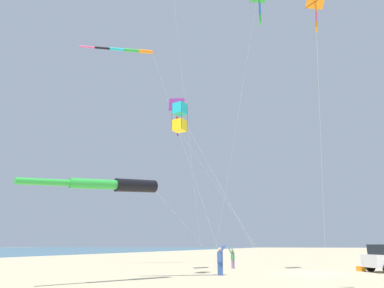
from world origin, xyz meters
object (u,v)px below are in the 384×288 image
cooler_box (361,268)px  kite_delta_purple_drifting (176,105)px  kite_box_rainbow_low_near (180,117)px  kite_delta_long_streamer_right (315,6)px  kite_windsock_teal_far_right (114,185)px  person_child_green_jacket (233,257)px  kite_windsock_white_trailing (127,50)px  person_adult_flyer (220,259)px

cooler_box → kite_delta_purple_drifting: size_ratio=0.05×
kite_box_rainbow_low_near → kite_delta_long_streamer_right: kite_delta_long_streamer_right is taller
kite_delta_long_streamer_right → kite_windsock_teal_far_right: size_ratio=0.97×
kite_delta_purple_drifting → kite_delta_long_streamer_right: kite_delta_purple_drifting is taller
kite_windsock_teal_far_right → person_child_green_jacket: bearing=-104.7°
kite_windsock_teal_far_right → kite_windsock_white_trailing: size_ratio=0.82×
kite_delta_purple_drifting → kite_delta_long_streamer_right: (-10.38, 11.35, -1.48)m
person_child_green_jacket → kite_box_rainbow_low_near: (1.37, 8.95, 9.09)m
kite_windsock_white_trailing → kite_windsock_teal_far_right: bearing=118.9°
person_adult_flyer → person_child_green_jacket: size_ratio=1.18×
kite_windsock_teal_far_right → kite_windsock_white_trailing: 21.35m
kite_delta_purple_drifting → kite_windsock_teal_far_right: 11.25m
person_child_green_jacket → kite_windsock_white_trailing: 22.73m
cooler_box → kite_box_rainbow_low_near: (10.78, 8.83, 9.72)m
kite_windsock_white_trailing → kite_delta_purple_drifting: bearing=150.6°
person_adult_flyer → kite_windsock_teal_far_right: 8.46m
kite_box_rainbow_low_near → kite_windsock_teal_far_right: (2.09, 4.22, -5.06)m
kite_windsock_teal_far_right → kite_windsock_white_trailing: (6.69, -12.09, 16.28)m
cooler_box → kite_windsock_white_trailing: (19.56, 0.96, 20.94)m
person_adult_flyer → kite_delta_long_streamer_right: bearing=124.5°
kite_windsock_white_trailing → kite_delta_long_streamer_right: bearing=138.6°
person_child_green_jacket → kite_windsock_white_trailing: (10.15, 1.09, 20.31)m
person_adult_flyer → kite_box_rainbow_low_near: kite_box_rainbow_low_near is taller
cooler_box → kite_delta_long_streamer_right: 19.68m
kite_box_rainbow_low_near → kite_windsock_teal_far_right: size_ratio=0.68×
cooler_box → kite_delta_purple_drifting: (12.61, 4.88, 12.38)m
person_child_green_jacket → kite_windsock_white_trailing: size_ratio=0.07×
kite_delta_long_streamer_right → kite_box_rainbow_low_near: bearing=-40.9°
kite_delta_long_streamer_right → cooler_box: bearing=-97.8°
cooler_box → person_adult_flyer: (8.74, 6.77, 0.78)m
person_adult_flyer → person_child_green_jacket: person_adult_flyer is taller
person_child_green_jacket → kite_box_rainbow_low_near: bearing=81.3°
person_child_green_jacket → kite_box_rainbow_low_near: 12.83m
person_child_green_jacket → kite_delta_long_streamer_right: size_ratio=0.09×
person_child_green_jacket → kite_windsock_teal_far_right: size_ratio=0.09×
kite_box_rainbow_low_near → person_child_green_jacket: bearing=-98.7°
kite_windsock_teal_far_right → kite_delta_long_streamer_right: bearing=163.4°
kite_box_rainbow_low_near → kite_delta_long_streamer_right: size_ratio=0.71×
kite_delta_purple_drifting → kite_windsock_teal_far_right: size_ratio=0.74×
person_adult_flyer → kite_windsock_teal_far_right: kite_windsock_teal_far_right is taller
person_adult_flyer → kite_delta_long_streamer_right: 15.31m
cooler_box → kite_box_rainbow_low_near: size_ratio=0.05×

